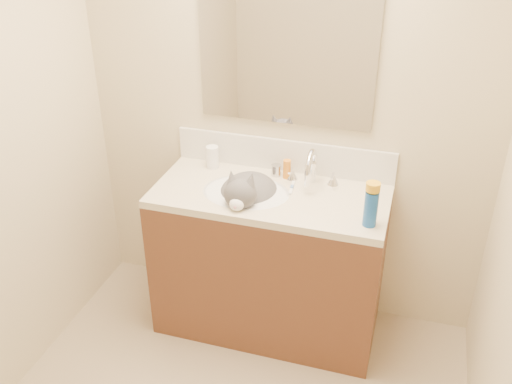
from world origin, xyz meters
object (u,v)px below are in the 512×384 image
Objects in this scene: pill_bottle at (212,157)px; amber_bottle at (287,169)px; basin at (246,204)px; spray_can at (371,209)px; cat at (248,196)px; vanity_cabinet at (269,264)px; faucet at (311,170)px; silver_jar at (276,170)px.

pill_bottle is 0.42m from amber_bottle.
basin is 0.67m from spray_can.
vanity_cabinet is at bearing 11.04° from cat.
vanity_cabinet is 4.29× the size of faucet.
basin is (-0.12, -0.03, 0.38)m from vanity_cabinet.
faucet reaches higher than silver_jar.
basin is 0.29m from amber_bottle.
cat is 0.27m from amber_bottle.
vanity_cabinet is 0.52m from silver_jar.
pill_bottle is (-0.26, 0.22, 0.13)m from basin.
basin is at bearing -39.50° from pill_bottle.
basin is 0.38m from faucet.
cat is 0.24m from silver_jar.
faucet reaches higher than spray_can.
pill_bottle is at bearing -178.96° from silver_jar.
silver_jar is (-0.20, 0.05, -0.06)m from faucet.
basin is 0.05m from cat.
silver_jar is (0.09, 0.22, 0.05)m from cat.
basin is at bearing -114.15° from silver_jar.
faucet is 0.64× the size of cat.
pill_bottle is at bearing 175.07° from faucet.
amber_bottle is (-0.14, 0.05, -0.03)m from faucet.
faucet is 0.22m from silver_jar.
basin is 4.37× the size of amber_bottle.
pill_bottle is 1.20× the size of amber_bottle.
amber_bottle reaches higher than vanity_cabinet.
spray_can is (0.64, -0.13, 0.16)m from basin.
faucet is 2.28× the size of pill_bottle.
basin is 0.36m from pill_bottle.
cat is 3.57× the size of pill_bottle.
basin is 1.02× the size of cat.
silver_jar is (0.36, 0.01, -0.03)m from pill_bottle.
silver_jar is (0.10, 0.22, 0.10)m from basin.
cat is 0.35m from pill_bottle.
amber_bottle reaches higher than silver_jar.
basin is 1.61× the size of faucet.
faucet reaches higher than amber_bottle.
pill_bottle is 0.36m from silver_jar.
pill_bottle reaches higher than basin.
spray_can reaches higher than pill_bottle.
cat reaches higher than vanity_cabinet.
amber_bottle is (0.16, 0.21, 0.12)m from basin.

